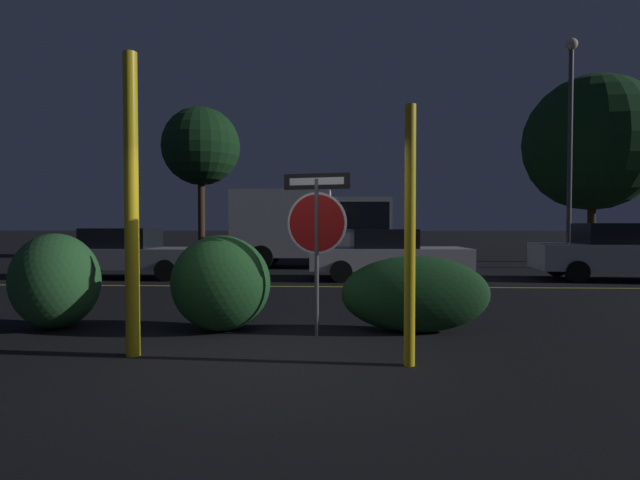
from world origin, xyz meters
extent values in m
plane|color=black|center=(0.00, 0.00, 0.00)|extent=(260.00, 260.00, 0.00)
cube|color=gold|center=(0.00, 6.94, 0.00)|extent=(37.29, 0.12, 0.01)
cylinder|color=#4C4C51|center=(0.51, 1.42, 1.09)|extent=(0.06, 0.06, 2.19)
cylinder|color=white|center=(0.51, 1.42, 1.57)|extent=(0.84, 0.22, 0.86)
cylinder|color=#B71414|center=(0.51, 1.42, 1.57)|extent=(0.78, 0.21, 0.79)
cube|color=black|center=(0.51, 1.42, 2.15)|extent=(0.93, 0.25, 0.22)
cube|color=white|center=(0.51, 1.42, 2.15)|extent=(0.77, 0.22, 0.10)
cylinder|color=yellow|center=(-1.60, 0.25, 1.78)|extent=(0.16, 0.16, 3.55)
cylinder|color=yellow|center=(1.60, -0.02, 1.43)|extent=(0.12, 0.12, 2.85)
ellipsoid|color=#285B2D|center=(-3.41, 1.73, 0.71)|extent=(1.28, 1.19, 1.42)
ellipsoid|color=#1E4C23|center=(-0.90, 1.68, 0.70)|extent=(1.45, 1.19, 1.40)
ellipsoid|color=#19421E|center=(1.92, 1.69, 0.55)|extent=(2.13, 0.77, 1.10)
cube|color=#9E9EA3|center=(-5.43, 8.79, 0.59)|extent=(4.78, 1.79, 0.58)
cube|color=black|center=(-5.57, 8.79, 1.16)|extent=(1.92, 1.51, 0.58)
cylinder|color=black|center=(-3.94, 9.59, 0.30)|extent=(0.60, 0.21, 0.60)
cylinder|color=black|center=(-3.96, 7.94, 0.30)|extent=(0.60, 0.21, 0.60)
cylinder|color=black|center=(-6.89, 9.64, 0.30)|extent=(0.60, 0.21, 0.60)
cylinder|color=black|center=(-6.91, 7.99, 0.30)|extent=(0.60, 0.21, 0.60)
sphere|color=#F4EFCC|center=(-3.01, 9.29, 0.62)|extent=(0.14, 0.14, 0.14)
sphere|color=#F4EFCC|center=(-3.03, 8.22, 0.62)|extent=(0.14, 0.14, 0.14)
cube|color=silver|center=(2.18, 8.82, 0.60)|extent=(4.55, 2.09, 0.59)
cube|color=black|center=(2.05, 8.82, 1.16)|extent=(1.86, 1.70, 0.54)
cylinder|color=black|center=(3.52, 9.79, 0.30)|extent=(0.61, 0.23, 0.60)
cylinder|color=black|center=(3.61, 7.98, 0.30)|extent=(0.61, 0.23, 0.60)
cylinder|color=black|center=(0.76, 9.67, 0.30)|extent=(0.61, 0.23, 0.60)
cylinder|color=black|center=(0.84, 7.86, 0.30)|extent=(0.61, 0.23, 0.60)
sphere|color=#F4EFCC|center=(4.42, 9.51, 0.63)|extent=(0.14, 0.14, 0.14)
sphere|color=#F4EFCC|center=(4.47, 8.34, 0.63)|extent=(0.14, 0.14, 0.14)
cube|color=silver|center=(8.57, 8.74, 0.66)|extent=(4.54, 2.24, 0.72)
cube|color=black|center=(8.44, 8.76, 1.31)|extent=(1.90, 1.72, 0.58)
cylinder|color=black|center=(7.31, 9.74, 0.30)|extent=(0.62, 0.26, 0.60)
cylinder|color=black|center=(7.13, 8.03, 0.30)|extent=(0.62, 0.26, 0.60)
cube|color=silver|center=(1.53, 12.75, 1.46)|extent=(2.16, 2.00, 2.12)
cube|color=black|center=(1.53, 12.75, 1.88)|extent=(1.95, 2.05, 0.93)
cube|color=silver|center=(-1.32, 12.75, 1.60)|extent=(3.53, 2.13, 2.40)
cylinder|color=black|center=(1.47, 13.77, 0.42)|extent=(0.84, 0.28, 0.84)
cylinder|color=black|center=(1.47, 11.73, 0.42)|extent=(0.84, 0.28, 0.84)
cylinder|color=black|center=(-1.94, 13.77, 0.42)|extent=(0.84, 0.28, 0.84)
cylinder|color=black|center=(-1.94, 11.72, 0.42)|extent=(0.84, 0.28, 0.84)
cylinder|color=#4C4C51|center=(8.98, 12.73, 3.87)|extent=(0.16, 0.16, 7.74)
sphere|color=#F9E5B2|center=(8.98, 12.73, 7.95)|extent=(0.42, 0.42, 0.42)
cylinder|color=#422D1E|center=(-5.75, 17.73, 1.96)|extent=(0.32, 0.32, 3.93)
sphere|color=#143819|center=(-5.75, 17.73, 5.24)|extent=(3.64, 3.64, 3.64)
cylinder|color=#422D1E|center=(11.23, 15.68, 1.47)|extent=(0.32, 0.32, 2.94)
sphere|color=#143819|center=(11.23, 15.68, 4.93)|extent=(5.54, 5.54, 5.54)
camera|label=1|loc=(0.86, -5.49, 1.55)|focal=28.00mm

